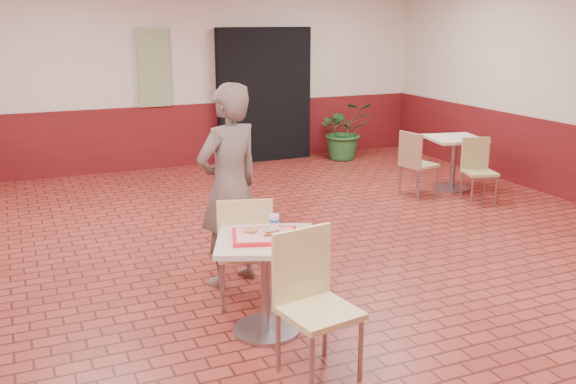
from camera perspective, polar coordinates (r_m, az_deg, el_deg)
name	(u,v)px	position (r m, az deg, el deg)	size (l,w,h in m)	color
room_shell	(339,115)	(5.84, 4.52, 6.85)	(8.01, 10.01, 3.01)	maroon
wainscot_band	(336,220)	(6.06, 4.32, -2.54)	(8.00, 10.00, 1.00)	#5B1114
corridor_doorway	(264,95)	(10.79, -2.14, 8.60)	(1.60, 0.22, 2.20)	black
promo_poster	(154,68)	(10.28, -11.84, 10.77)	(0.50, 0.03, 1.20)	gray
main_table	(266,269)	(4.87, -1.97, -6.89)	(0.72, 0.72, 0.76)	beige
chair_main_front	(312,296)	(4.33, 2.16, -9.22)	(0.53, 0.53, 1.00)	#DFCB85
chair_main_back	(244,246)	(5.30, -3.90, -4.77)	(0.54, 0.54, 0.96)	#E0C086
customer	(229,186)	(5.68, -5.24, 0.53)	(0.66, 0.44, 1.82)	#6B5953
serving_tray	(266,236)	(4.78, -2.00, -3.96)	(0.49, 0.38, 0.03)	red
ring_donut	(251,230)	(4.83, -3.32, -3.37)	(0.10, 0.10, 0.03)	#CA8549
long_john_donut	(271,232)	(4.75, -1.48, -3.61)	(0.14, 0.09, 0.04)	#C06938
paper_cup	(274,221)	(4.91, -1.22, -2.58)	(0.08, 0.08, 0.10)	silver
second_table	(454,154)	(9.27, 14.52, 3.26)	(0.70, 0.70, 0.74)	beige
chair_second_left	(415,160)	(8.82, 11.26, 2.79)	(0.48, 0.48, 0.88)	tan
chair_second_front	(478,166)	(8.78, 16.52, 2.22)	(0.47, 0.47, 0.83)	tan
potted_plant	(345,130)	(10.98, 5.05, 5.48)	(0.89, 0.77, 0.99)	#255D28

